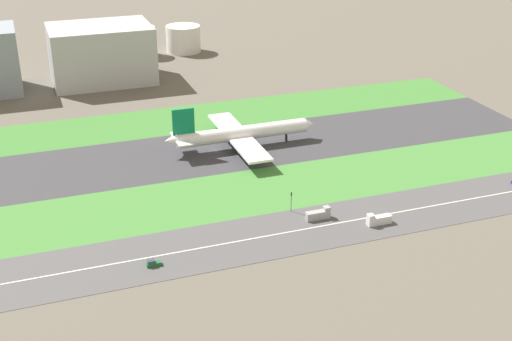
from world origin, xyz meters
The scene contains 14 objects.
ground_plane centered at (0.00, 0.00, 0.00)m, with size 800.00×800.00×0.00m, color #5B564C.
runway centered at (0.00, 0.00, 0.05)m, with size 280.00×46.00×0.10m, color #38383D.
grass_median_north centered at (0.00, 41.00, 0.05)m, with size 280.00×36.00×0.10m, color #3D7A33.
grass_median_south centered at (0.00, -41.00, 0.05)m, with size 280.00×36.00×0.10m, color #427F38.
highway centered at (0.00, -73.00, 0.05)m, with size 280.00×28.00×0.10m, color #4C4C4F.
highway_centerline centered at (0.00, -73.00, 0.11)m, with size 266.00×0.50×0.01m, color silver.
airliner centered at (10.40, 0.00, 6.23)m, with size 65.00×56.00×19.70m.
truck_0 centered at (32.86, -78.00, 1.67)m, with size 8.40×2.50×4.00m.
car_2 centered at (-42.53, -78.00, 0.92)m, with size 4.40×1.80×2.00m.
truck_1 centered at (15.79, -68.00, 1.67)m, with size 8.40×2.50×4.00m.
traffic_light centered at (9.13, -60.01, 4.29)m, with size 0.36×0.50×7.20m.
hangar_building centered at (-28.89, 114.00, 15.06)m, with size 52.98×38.18×30.12m, color #B2B2B7.
fuel_tank_west centered at (1.04, 159.00, 8.79)m, with size 17.10×17.10×17.58m, color silver.
fuel_tank_centre centered at (27.11, 159.00, 8.11)m, with size 21.17×21.17×16.22m, color silver.
Camera 1 is at (-72.28, -251.27, 110.51)m, focal length 48.09 mm.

